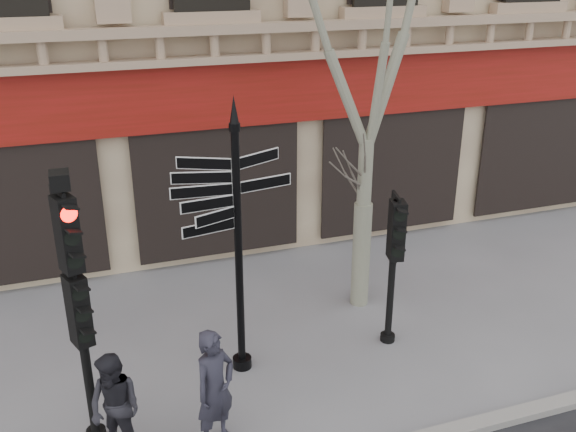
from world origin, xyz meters
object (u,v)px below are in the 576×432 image
at_px(traffic_signal_main, 74,281).
at_px(traffic_signal_secondary, 394,246).
at_px(pedestrian_b, 115,408).
at_px(fingerpost, 237,195).
at_px(pedestrian_a, 215,389).

relative_size(traffic_signal_main, traffic_signal_secondary, 1.49).
height_order(traffic_signal_main, pedestrian_b, traffic_signal_main).
height_order(fingerpost, pedestrian_b, fingerpost).
bearing_deg(pedestrian_a, traffic_signal_main, 128.42).
bearing_deg(fingerpost, pedestrian_b, -146.20).
bearing_deg(fingerpost, traffic_signal_main, -158.31).
bearing_deg(pedestrian_a, traffic_signal_secondary, -6.70).
xyz_separation_m(fingerpost, traffic_signal_secondary, (2.55, -0.09, -1.15)).
height_order(traffic_signal_secondary, pedestrian_a, traffic_signal_secondary).
distance_m(traffic_signal_main, pedestrian_a, 2.29).
relative_size(fingerpost, pedestrian_a, 2.54).
xyz_separation_m(pedestrian_a, pedestrian_b, (-1.27, 0.17, -0.10)).
bearing_deg(traffic_signal_secondary, traffic_signal_main, -156.88).
xyz_separation_m(fingerpost, traffic_signal_main, (-2.32, -0.92, -0.52)).
height_order(fingerpost, traffic_signal_secondary, fingerpost).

